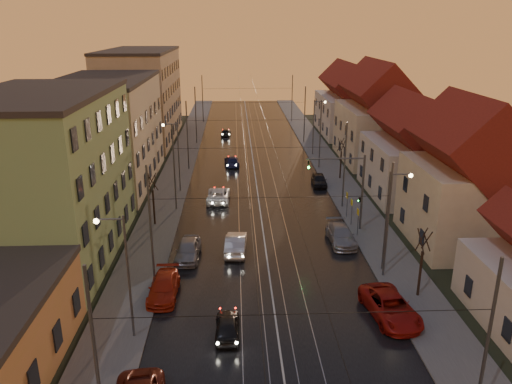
{
  "coord_description": "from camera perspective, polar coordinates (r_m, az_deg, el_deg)",
  "views": [
    {
      "loc": [
        -2.46,
        -24.32,
        18.21
      ],
      "look_at": [
        -0.59,
        19.63,
        3.33
      ],
      "focal_mm": 35.0,
      "sensor_mm": 36.0,
      "label": 1
    }
  ],
  "objects": [
    {
      "name": "bare_tree_2",
      "position": [
        61.76,
        9.68,
        3.67
      ],
      "size": [
        1.09,
        1.09,
        5.11
      ],
      "color": "black",
      "rests_on": "ground"
    },
    {
      "name": "catenary_pole_r_1",
      "position": [
        37.69,
        14.83,
        -3.3
      ],
      "size": [
        0.16,
        0.16,
        9.0
      ],
      "primitive_type": "cylinder",
      "color": "#595B60",
      "rests_on": "ground"
    },
    {
      "name": "apartment_left_2",
      "position": [
        61.46,
        -16.66,
        6.44
      ],
      "size": [
        10.0,
        20.0,
        12.0
      ],
      "primitive_type": "cube",
      "color": "beige",
      "rests_on": "ground"
    },
    {
      "name": "parked_left_2",
      "position": [
        36.11,
        -10.5,
        -10.67
      ],
      "size": [
        2.01,
        4.82,
        1.39
      ],
      "primitive_type": "imported",
      "rotation": [
        0.0,
        0.0,
        -0.01
      ],
      "color": "#A92410",
      "rests_on": "ground"
    },
    {
      "name": "catenary_pole_l_2",
      "position": [
        50.6,
        -9.33,
        2.72
      ],
      "size": [
        0.16,
        0.16,
        9.0
      ],
      "primitive_type": "cylinder",
      "color": "#595B60",
      "rests_on": "ground"
    },
    {
      "name": "street_lamp_2",
      "position": [
        56.33,
        -9.18,
        4.76
      ],
      "size": [
        1.75,
        0.32,
        8.0
      ],
      "color": "#595B60",
      "rests_on": "ground"
    },
    {
      "name": "parked_right_2",
      "position": [
        59.35,
        7.22,
        1.37
      ],
      "size": [
        1.85,
        4.17,
        1.39
      ],
      "primitive_type": "imported",
      "rotation": [
        0.0,
        0.0,
        -0.05
      ],
      "color": "black",
      "rests_on": "ground"
    },
    {
      "name": "parked_right_0",
      "position": [
        34.32,
        15.1,
        -12.55
      ],
      "size": [
        3.32,
        5.9,
        1.56
      ],
      "primitive_type": "imported",
      "rotation": [
        0.0,
        0.0,
        0.14
      ],
      "color": "#9D150F",
      "rests_on": "ground"
    },
    {
      "name": "driving_car_4",
      "position": [
        85.74,
        -3.48,
        6.81
      ],
      "size": [
        1.78,
        3.73,
        1.23
      ],
      "primitive_type": "imported",
      "rotation": [
        0.0,
        0.0,
        3.05
      ],
      "color": "black",
      "rests_on": "ground"
    },
    {
      "name": "catenary_pole_r_3",
      "position": [
        65.73,
        7.35,
        6.49
      ],
      "size": [
        0.16,
        0.16,
        9.0
      ],
      "primitive_type": "cylinder",
      "color": "#595B60",
      "rests_on": "ground"
    },
    {
      "name": "catenary_pole_r_2",
      "position": [
        51.43,
        10.08,
        2.93
      ],
      "size": [
        0.16,
        0.16,
        9.0
      ],
      "primitive_type": "cylinder",
      "color": "#595B60",
      "rests_on": "ground"
    },
    {
      "name": "catenary_pole_l_3",
      "position": [
        65.08,
        -7.85,
        6.35
      ],
      "size": [
        0.16,
        0.16,
        9.0
      ],
      "primitive_type": "cylinder",
      "color": "#595B60",
      "rests_on": "ground"
    },
    {
      "name": "catenary_pole_r_4",
      "position": [
        80.28,
        5.58,
        8.77
      ],
      "size": [
        0.16,
        0.16,
        9.0
      ],
      "primitive_type": "cylinder",
      "color": "#595B60",
      "rests_on": "ground"
    },
    {
      "name": "sidewalk_left",
      "position": [
        67.25,
        -8.8,
        2.82
      ],
      "size": [
        4.0,
        120.0,
        0.15
      ],
      "primitive_type": "cube",
      "color": "#4C4C4C",
      "rests_on": "ground"
    },
    {
      "name": "catenary_pole_l_1",
      "position": [
        36.55,
        -11.96,
        -3.77
      ],
      "size": [
        0.16,
        0.16,
        9.0
      ],
      "primitive_type": "cylinder",
      "color": "#595B60",
      "rests_on": "ground"
    },
    {
      "name": "apartment_left_1",
      "position": [
        42.8,
        -22.91,
        1.3
      ],
      "size": [
        10.0,
        18.0,
        13.0
      ],
      "primitive_type": "cube",
      "color": "#749D63",
      "rests_on": "ground"
    },
    {
      "name": "catenary_pole_l_5",
      "position": [
        97.49,
        -6.13,
        10.5
      ],
      "size": [
        0.16,
        0.16,
        9.0
      ],
      "primitive_type": "cylinder",
      "color": "#595B60",
      "rests_on": "ground"
    },
    {
      "name": "parked_right_1",
      "position": [
        44.24,
        9.68,
        -4.85
      ],
      "size": [
        2.14,
        5.15,
        1.49
      ],
      "primitive_type": "imported",
      "rotation": [
        0.0,
        0.0,
        0.01
      ],
      "color": "#929297",
      "rests_on": "ground"
    },
    {
      "name": "apartment_left_3",
      "position": [
        84.43,
        -12.9,
        10.6
      ],
      "size": [
        10.0,
        24.0,
        14.0
      ],
      "primitive_type": "cube",
      "color": "#958160",
      "rests_on": "ground"
    },
    {
      "name": "house_right_4",
      "position": [
        88.5,
        10.45,
        9.83
      ],
      "size": [
        9.18,
        16.32,
        10.0
      ],
      "color": "beige",
      "rests_on": "ground"
    },
    {
      "name": "sidewalk_right",
      "position": [
        67.98,
        8.22,
        3.02
      ],
      "size": [
        4.0,
        120.0,
        0.15
      ],
      "primitive_type": "cube",
      "color": "#4C4C4C",
      "rests_on": "ground"
    },
    {
      "name": "road",
      "position": [
        66.89,
        -0.24,
        2.91
      ],
      "size": [
        16.0,
        120.0,
        0.04
      ],
      "primitive_type": "cube",
      "color": "black",
      "rests_on": "ground"
    },
    {
      "name": "bare_tree_1",
      "position": [
        36.43,
        18.35,
        -7.91
      ],
      "size": [
        1.09,
        1.09,
        5.11
      ],
      "color": "black",
      "rests_on": "ground"
    },
    {
      "name": "ground",
      "position": [
        30.48,
        2.81,
        -18.02
      ],
      "size": [
        160.0,
        160.0,
        0.0
      ],
      "primitive_type": "plane",
      "color": "black",
      "rests_on": "ground"
    },
    {
      "name": "street_lamp_0",
      "position": [
        30.24,
        -15.03,
        -8.15
      ],
      "size": [
        1.75,
        0.32,
        8.0
      ],
      "color": "#595B60",
      "rests_on": "ground"
    },
    {
      "name": "house_right_2",
      "position": [
        57.45,
        17.48,
        4.15
      ],
      "size": [
        9.18,
        12.24,
        9.2
      ],
      "color": "beige",
      "rests_on": "ground"
    },
    {
      "name": "driving_car_0",
      "position": [
        31.69,
        -3.28,
        -15.03
      ],
      "size": [
        1.52,
        3.73,
        1.27
      ],
      "primitive_type": "imported",
      "rotation": [
        0.0,
        0.0,
        3.14
      ],
      "color": "black",
      "rests_on": "ground"
    },
    {
      "name": "catenary_pole_r_0",
      "position": [
        25.41,
        24.84,
        -15.92
      ],
      "size": [
        0.16,
        0.16,
        9.0
      ],
      "primitive_type": "cylinder",
      "color": "#595B60",
      "rests_on": "ground"
    },
    {
      "name": "tram_rail_3",
      "position": [
        67.0,
        1.64,
        2.96
      ],
      "size": [
        0.06,
        120.0,
        0.03
      ],
      "primitive_type": "cube",
      "color": "gray",
      "rests_on": "road"
    },
    {
      "name": "catenary_pole_l_4",
      "position": [
        79.75,
        -6.9,
        8.65
      ],
      "size": [
        0.16,
        0.16,
        9.0
      ],
      "primitive_type": "cylinder",
      "color": "#595B60",
      "rests_on": "ground"
    },
    {
      "name": "tram_rail_1",
      "position": [
        66.86,
        -0.9,
        2.93
      ],
      "size": [
        0.06,
        120.0,
        0.03
      ],
      "primitive_type": "cube",
      "color": "gray",
      "rests_on": "road"
    },
    {
      "name": "catenary_pole_l_0",
      "position": [
        23.69,
        -17.85,
        -17.7
      ],
      "size": [
        0.16,
        0.16,
        9.0
      ],
      "primitive_type": "cylinder",
      "color": "#595B60",
      "rests_on": "ground"
    },
    {
      "name": "street_lamp_3",
      "position": [
        72.5,
        6.85,
        7.96
      ],
      "size": [
        1.75,
        0.32,
        8.0
      ],
      "color": "#595B60",
      "rests_on": "ground"
    },
    {
      "name": "house_right_1",
      "position": [
        45.69,
        22.89,
        0.96
      ],
      "size": [
        8.67,
        10.2,
        10.8
      ],
      "color": "#BAAC8F",
      "rests_on": "ground"
    },
    {
      "name": "catenary_pole_r_5",
      "position": [
        97.92,
        4.14,
        10.59
      ],
      "size": [
        0.16,
        0.16,
        9.0
      ],
      "primitive_type": "cylinder",
      "color": "#595B60",
      "rests_on": "ground"
    },
    {
      "name": "tram_rail_2",
      "position": [
        66.91,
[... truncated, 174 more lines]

